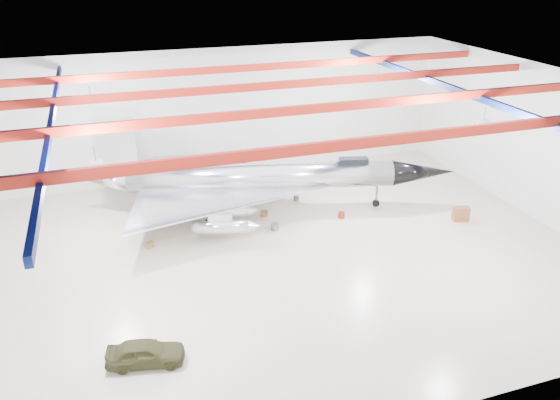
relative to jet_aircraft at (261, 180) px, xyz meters
name	(u,v)px	position (x,y,z in m)	size (l,w,h in m)	color
floor	(274,254)	(-1.19, -6.79, -2.47)	(40.00, 40.00, 0.00)	beige
wall_back	(219,114)	(-1.19, 8.21, 3.03)	(40.00, 40.00, 0.00)	silver
wall_right	(538,143)	(18.81, -6.79, 3.03)	(30.00, 30.00, 0.00)	silver
ceiling	(273,87)	(-1.19, -6.79, 8.53)	(40.00, 40.00, 0.00)	#0A0F38
ceiling_structure	(273,99)	(-1.19, -6.79, 7.85)	(39.50, 29.50, 1.08)	maroon
jet_aircraft	(261,180)	(0.00, 0.00, 0.00)	(27.16, 19.23, 7.53)	silver
jeep	(145,353)	(-10.20, -14.68, -1.84)	(1.49, 3.71, 1.26)	#34351A
desk	(461,214)	(13.37, -6.43, -1.94)	(1.15, 0.58, 1.06)	brown
crate_ply	(149,245)	(-8.80, -3.24, -2.28)	(0.53, 0.43, 0.37)	olive
toolbox_red	(218,206)	(-3.07, 1.34, -2.30)	(0.48, 0.38, 0.33)	maroon
engine_drum	(275,227)	(-0.05, -3.48, -2.22)	(0.55, 0.55, 0.49)	#59595B
crate_small	(149,218)	(-8.38, 0.93, -2.33)	(0.41, 0.33, 0.29)	#59595B
tool_chest	(341,215)	(5.26, -3.22, -2.25)	(0.48, 0.48, 0.43)	maroon
oil_barrel	(264,213)	(-0.09, -1.03, -2.29)	(0.51, 0.41, 0.35)	olive
spares_box	(296,198)	(3.15, 0.79, -2.27)	(0.45, 0.45, 0.41)	#59595B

